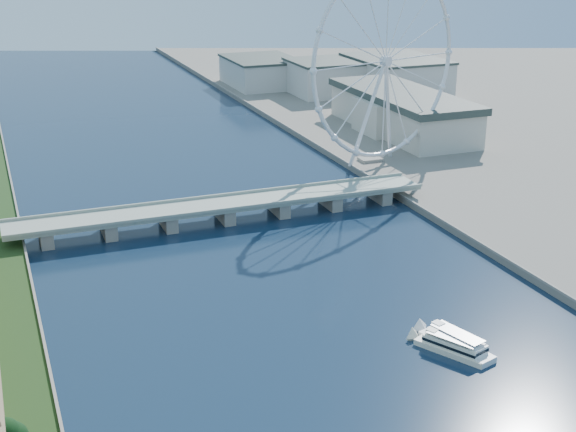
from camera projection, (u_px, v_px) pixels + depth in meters
westminster_bridge at (225, 208)px, 415.49m from camera, size 220.00×22.00×9.50m
london_eye at (386, 62)px, 484.00m from camera, size 113.60×39.12×124.30m
county_hall at (401, 135)px, 591.25m from camera, size 54.00×144.00×35.00m
city_skyline at (178, 93)px, 653.65m from camera, size 505.00×280.00×32.00m
tour_boat_near at (452, 353)px, 287.01m from camera, size 21.26×30.58×6.75m
tour_boat_far at (456, 349)px, 289.49m from camera, size 17.59×33.92×7.30m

